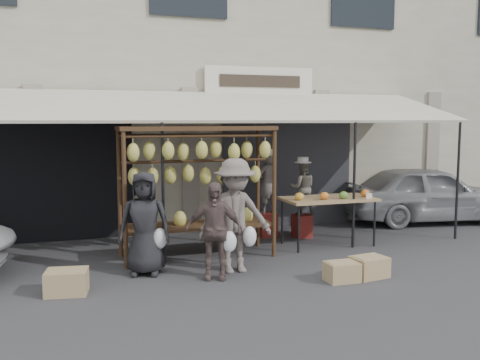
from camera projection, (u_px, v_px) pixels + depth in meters
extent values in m
plane|color=#2D2D30|center=(245.00, 277.00, 7.97)|extent=(90.00, 90.00, 0.00)
cube|color=#C0B79D|center=(163.00, 74.00, 13.71)|extent=(24.00, 6.00, 7.00)
cube|color=#232328|center=(288.00, 169.00, 11.79)|extent=(3.00, 0.10, 2.50)
cube|color=black|center=(64.00, 177.00, 10.31)|extent=(2.60, 0.10, 2.50)
cube|color=silver|center=(260.00, 81.00, 11.30)|extent=(2.40, 0.10, 0.60)
cube|color=beige|center=(204.00, 106.00, 9.85)|extent=(10.00, 2.34, 0.63)
cylinder|color=black|center=(163.00, 194.00, 8.61)|extent=(0.05, 0.05, 2.30)
cylinder|color=black|center=(354.00, 186.00, 9.71)|extent=(0.05, 0.05, 2.30)
cylinder|color=black|center=(458.00, 181.00, 10.44)|extent=(0.05, 0.05, 2.30)
cylinder|color=#341F11|center=(125.00, 200.00, 8.29)|extent=(0.07, 0.07, 2.20)
cylinder|color=#341F11|center=(274.00, 193.00, 9.08)|extent=(0.07, 0.07, 2.20)
cylinder|color=#341F11|center=(119.00, 193.00, 9.04)|extent=(0.07, 0.07, 2.20)
cylinder|color=#341F11|center=(258.00, 187.00, 9.83)|extent=(0.07, 0.07, 2.20)
cube|color=#341F11|center=(196.00, 128.00, 8.94)|extent=(2.60, 0.90, 0.07)
cylinder|color=#341F11|center=(202.00, 136.00, 8.62)|extent=(2.50, 0.05, 0.05)
cylinder|color=#341F11|center=(192.00, 135.00, 9.28)|extent=(2.50, 0.05, 0.05)
cylinder|color=#341F11|center=(197.00, 161.00, 9.00)|extent=(2.50, 0.05, 0.05)
cube|color=#341F11|center=(197.00, 225.00, 9.12)|extent=(2.50, 0.80, 0.05)
ellipsoid|color=#DFD065|center=(133.00, 153.00, 8.30)|extent=(0.20, 0.18, 0.30)
ellipsoid|color=#DFD065|center=(149.00, 151.00, 8.53)|extent=(0.20, 0.18, 0.30)
ellipsoid|color=#DFD065|center=(168.00, 151.00, 8.47)|extent=(0.20, 0.18, 0.30)
ellipsoid|color=#DFD065|center=(183.00, 152.00, 8.70)|extent=(0.20, 0.18, 0.30)
ellipsoid|color=#DFD065|center=(202.00, 150.00, 8.65)|extent=(0.20, 0.18, 0.30)
ellipsoid|color=#DFD065|center=(216.00, 149.00, 8.87)|extent=(0.20, 0.18, 0.30)
ellipsoid|color=#DFD065|center=(234.00, 152.00, 8.82)|extent=(0.20, 0.18, 0.30)
ellipsoid|color=#DFD065|center=(247.00, 150.00, 9.05)|extent=(0.20, 0.18, 0.30)
ellipsoid|color=#DFD065|center=(265.00, 150.00, 8.99)|extent=(0.20, 0.18, 0.30)
ellipsoid|color=#DFD065|center=(134.00, 176.00, 8.69)|extent=(0.20, 0.18, 0.30)
ellipsoid|color=#DFD065|center=(152.00, 177.00, 8.79)|extent=(0.20, 0.18, 0.30)
ellipsoid|color=#DFD065|center=(170.00, 175.00, 8.88)|extent=(0.20, 0.18, 0.30)
ellipsoid|color=#DFD065|center=(188.00, 173.00, 8.97)|extent=(0.20, 0.18, 0.30)
ellipsoid|color=#DFD065|center=(205.00, 176.00, 9.07)|extent=(0.20, 0.18, 0.30)
ellipsoid|color=#DFD065|center=(222.00, 175.00, 9.17)|extent=(0.20, 0.18, 0.30)
ellipsoid|color=#DFD065|center=(239.00, 174.00, 9.26)|extent=(0.20, 0.18, 0.30)
ellipsoid|color=#DFD065|center=(255.00, 174.00, 9.36)|extent=(0.20, 0.18, 0.30)
cube|color=tan|center=(328.00, 199.00, 9.94)|extent=(1.70, 0.90, 0.05)
cylinder|color=black|center=(299.00, 229.00, 9.40)|extent=(0.04, 0.04, 0.85)
cylinder|color=black|center=(374.00, 224.00, 9.88)|extent=(0.04, 0.04, 0.85)
cylinder|color=black|center=(282.00, 222.00, 10.10)|extent=(0.04, 0.04, 0.85)
cylinder|color=black|center=(354.00, 217.00, 10.58)|extent=(0.04, 0.04, 0.85)
ellipsoid|color=gold|center=(299.00, 196.00, 9.60)|extent=(0.18, 0.14, 0.14)
ellipsoid|color=orange|center=(324.00, 196.00, 9.67)|extent=(0.18, 0.14, 0.14)
ellipsoid|color=#598C33|center=(343.00, 195.00, 9.77)|extent=(0.18, 0.14, 0.14)
ellipsoid|color=orange|center=(365.00, 193.00, 10.04)|extent=(0.18, 0.14, 0.14)
imported|color=#605752|center=(268.00, 183.00, 10.67)|extent=(0.51, 0.41, 1.21)
imported|color=#645F56|center=(302.00, 188.00, 10.59)|extent=(0.62, 0.54, 1.08)
imported|color=black|center=(145.00, 223.00, 8.05)|extent=(0.88, 0.69, 1.58)
imported|color=brown|center=(214.00, 230.00, 7.84)|extent=(0.91, 0.60, 1.44)
imported|color=#6D615B|center=(235.00, 216.00, 8.17)|extent=(1.16, 0.69, 1.76)
cube|color=maroon|center=(267.00, 225.00, 10.76)|extent=(0.37, 0.37, 0.47)
cube|color=maroon|center=(302.00, 226.00, 10.68)|extent=(0.40, 0.40, 0.46)
cube|color=tan|center=(342.00, 272.00, 7.77)|extent=(0.47, 0.36, 0.28)
cube|color=tan|center=(369.00, 267.00, 7.97)|extent=(0.56, 0.46, 0.31)
cube|color=tan|center=(67.00, 282.00, 7.20)|extent=(0.60, 0.50, 0.33)
imported|color=gray|center=(428.00, 194.00, 12.24)|extent=(4.08, 2.22, 1.32)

